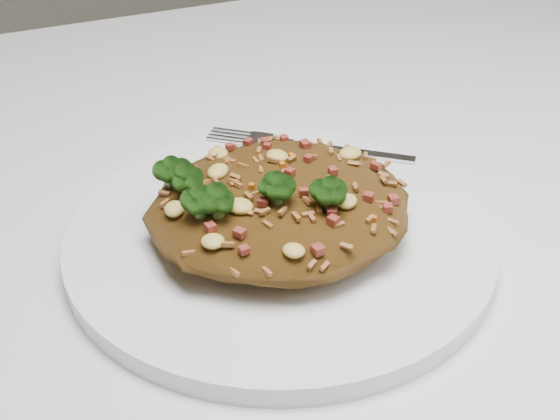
% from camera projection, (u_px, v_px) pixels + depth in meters
% --- Properties ---
extents(dining_table, '(1.20, 0.80, 0.75)m').
position_uv_depth(dining_table, '(380.00, 258.00, 0.65)').
color(dining_table, silver).
rests_on(dining_table, ground).
extents(plate, '(0.28, 0.28, 0.01)m').
position_uv_depth(plate, '(280.00, 238.00, 0.51)').
color(plate, white).
rests_on(plate, dining_table).
extents(fried_rice, '(0.17, 0.16, 0.06)m').
position_uv_depth(fried_rice, '(278.00, 197.00, 0.49)').
color(fried_rice, brown).
rests_on(fried_rice, plate).
extents(fork, '(0.14, 0.11, 0.00)m').
position_uv_depth(fork, '(320.00, 148.00, 0.59)').
color(fork, silver).
rests_on(fork, plate).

